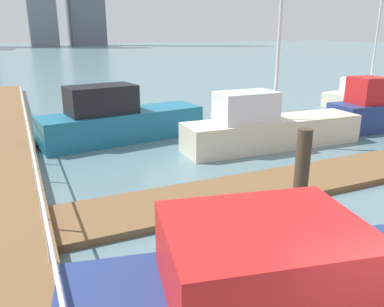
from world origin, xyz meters
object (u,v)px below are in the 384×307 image
Objects in this scene: moored_boat_2 at (374,111)px; moored_boat_5 at (118,120)px; moored_boat_4 at (268,127)px; moored_boat_3 at (367,94)px.

moored_boat_2 reaches higher than moored_boat_5.
moored_boat_3 is at bearing 25.46° from moored_boat_4.
moored_boat_4 reaches higher than moored_boat_3.
moored_boat_2 is 0.64× the size of moored_boat_5.
moored_boat_4 is 1.50× the size of moored_boat_5.
moored_boat_4 is at bearing -34.04° from moored_boat_5.
moored_boat_3 is at bearing 44.43° from moored_boat_2.
moored_boat_3 is 1.40× the size of moored_boat_5.
moored_boat_2 is at bearing -15.14° from moored_boat_5.
moored_boat_4 is (-10.69, -5.09, 0.14)m from moored_boat_3.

